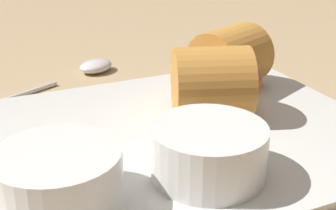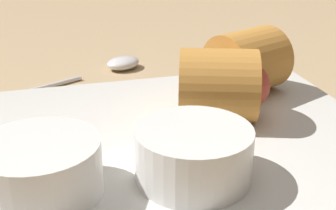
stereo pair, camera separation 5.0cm
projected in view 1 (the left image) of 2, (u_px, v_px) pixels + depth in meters
table_surface at (199, 144)px, 39.09cm from camera, size 180.00×140.00×2.00cm
serving_plate at (168, 142)px, 35.82cm from camera, size 32.30×24.32×1.50cm
roll_front_left at (218, 83)px, 37.27cm from camera, size 7.68×7.38×5.78cm
roll_front_right at (233, 57)px, 43.38cm from camera, size 7.83×7.71×5.78cm
dipping_bowl_near at (209, 149)px, 29.34cm from camera, size 7.38×7.38×3.40cm
dipping_bowl_far at (58, 176)px, 26.46cm from camera, size 7.38×7.38×3.40cm
spoon at (83, 71)px, 51.34cm from camera, size 18.99×10.59×1.38cm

